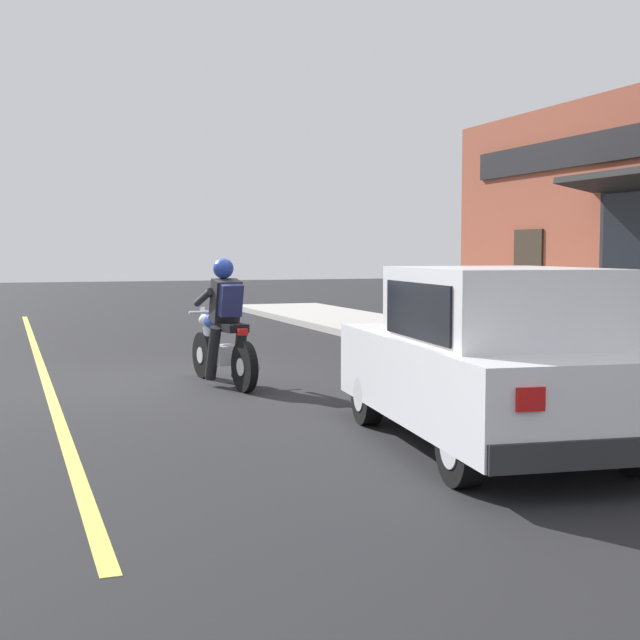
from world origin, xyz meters
TOP-DOWN VIEW (x-y plane):
  - ground_plane at (0.00, 0.00)m, footprint 80.00×80.00m
  - sidewalk_curb at (5.36, 3.00)m, footprint 2.60×22.00m
  - lane_stripe at (-1.80, 3.00)m, footprint 0.12×19.80m
  - motorcycle_with_rider at (0.33, -0.49)m, footprint 0.65×2.01m
  - car_hatchback at (1.64, -4.85)m, footprint 2.04×3.93m
  - fire_hydrant at (5.89, 4.05)m, footprint 0.36×0.24m

SIDE VIEW (x-z plane):
  - ground_plane at x=0.00m, z-range 0.00..0.00m
  - lane_stripe at x=-1.80m, z-range 0.00..0.01m
  - sidewalk_curb at x=5.36m, z-range 0.00..0.14m
  - fire_hydrant at x=5.89m, z-range 0.13..1.01m
  - motorcycle_with_rider at x=0.33m, z-range -0.13..1.49m
  - car_hatchback at x=1.64m, z-range -0.02..1.55m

